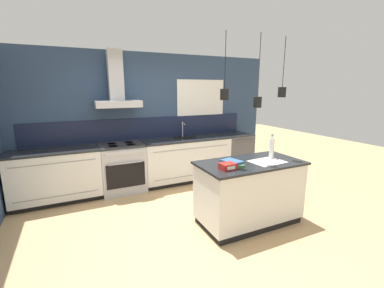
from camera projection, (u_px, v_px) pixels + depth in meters
The scene contains 11 objects.
ground_plane at pixel (186, 225), 3.67m from camera, with size 16.00×16.00×0.00m, color tan.
wall_back at pixel (144, 117), 5.13m from camera, with size 5.60×2.46×2.60m.
counter_run_left at pixel (57, 176), 4.37m from camera, with size 1.43×0.64×0.91m.
counter_run_sink at pixel (186, 159), 5.38m from camera, with size 1.85×0.64×1.23m.
oven_range at pixel (123, 168), 4.82m from camera, with size 0.79×0.66×0.91m.
dishwasher at pixel (235, 153), 5.89m from camera, with size 0.62×0.65×0.91m.
kitchen_island at pixel (249, 192), 3.67m from camera, with size 1.48×0.78×0.91m.
bottle_on_island at pixel (272, 148), 3.71m from camera, with size 0.07×0.07×0.36m.
book_stack at pixel (232, 163), 3.41m from camera, with size 0.27×0.32×0.07m.
red_supply_box at pixel (228, 166), 3.24m from camera, with size 0.19×0.16×0.08m.
paper_pile at pixel (267, 162), 3.58m from camera, with size 0.49×0.38×0.01m.
Camera 1 is at (-1.36, -3.05, 1.91)m, focal length 24.00 mm.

